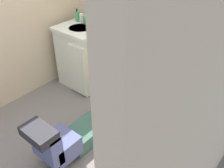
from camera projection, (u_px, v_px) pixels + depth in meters
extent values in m
cube|color=slate|center=(88.00, 136.00, 2.68)|extent=(2.80, 3.08, 0.04)
cube|color=#C6B495|center=(152.00, 0.00, 2.69)|extent=(2.46, 0.08, 2.40)
cube|color=#C6B495|center=(2.00, 2.00, 2.63)|extent=(0.08, 2.08, 2.40)
cube|color=white|center=(186.00, 116.00, 2.62)|extent=(0.22, 0.30, 0.38)
cylinder|color=white|center=(186.00, 105.00, 2.48)|extent=(0.35, 0.35, 0.08)
cube|color=white|center=(198.00, 83.00, 2.51)|extent=(0.34, 0.17, 0.34)
cube|color=white|center=(201.00, 67.00, 2.40)|extent=(0.36, 0.19, 0.03)
cube|color=silver|center=(83.00, 58.00, 3.30)|extent=(0.56, 0.48, 0.78)
cube|color=silver|center=(81.00, 29.00, 3.07)|extent=(0.60, 0.52, 0.04)
cylinder|color=silver|center=(80.00, 30.00, 3.06)|extent=(0.28, 0.28, 0.05)
cube|color=silver|center=(77.00, 70.00, 3.07)|extent=(0.26, 0.03, 0.66)
cylinder|color=silver|center=(89.00, 20.00, 3.12)|extent=(0.02, 0.02, 0.10)
cube|color=#33594C|center=(88.00, 131.00, 2.59)|extent=(0.29, 0.52, 0.17)
sphere|color=tan|center=(109.00, 115.00, 2.79)|extent=(0.19, 0.19, 0.19)
cube|color=#4B5482|center=(61.00, 145.00, 2.30)|extent=(0.31, 0.28, 0.20)
cube|color=#4B5482|center=(47.00, 145.00, 2.15)|extent=(0.31, 0.12, 0.32)
cube|color=black|center=(39.00, 133.00, 2.02)|extent=(0.31, 0.19, 0.09)
cylinder|color=#33594C|center=(86.00, 117.00, 2.80)|extent=(0.08, 0.30, 0.08)
cube|color=silver|center=(198.00, 60.00, 2.39)|extent=(0.22, 0.11, 0.10)
cube|color=#B22D3F|center=(213.00, 64.00, 2.31)|extent=(0.12, 0.09, 0.11)
cylinder|color=#44985F|center=(77.00, 16.00, 3.20)|extent=(0.06, 0.06, 0.13)
cylinder|color=black|center=(77.00, 10.00, 3.15)|extent=(0.02, 0.02, 0.04)
cylinder|color=white|center=(82.00, 18.00, 3.14)|extent=(0.05, 0.05, 0.12)
cylinder|color=#4BA44F|center=(85.00, 20.00, 3.13)|extent=(0.06, 0.06, 0.11)
cylinder|color=gold|center=(90.00, 21.00, 3.07)|extent=(0.05, 0.05, 0.12)
cylinder|color=pink|center=(92.00, 22.00, 3.02)|extent=(0.05, 0.05, 0.12)
cylinder|color=#3968B1|center=(94.00, 24.00, 2.98)|extent=(0.06, 0.06, 0.11)
cylinder|color=white|center=(147.00, 124.00, 2.65)|extent=(0.11, 0.11, 0.20)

